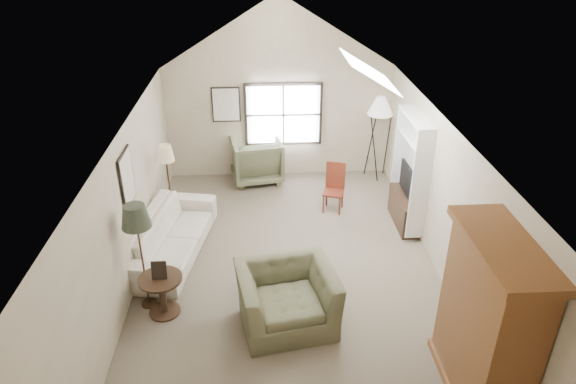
{
  "coord_description": "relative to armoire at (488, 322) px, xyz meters",
  "views": [
    {
      "loc": [
        -0.41,
        -6.84,
        5.24
      ],
      "look_at": [
        0.0,
        0.4,
        1.4
      ],
      "focal_mm": 32.0,
      "sensor_mm": 36.0,
      "label": 1
    }
  ],
  "objects": [
    {
      "name": "room_shell",
      "position": [
        -2.18,
        2.4,
        2.11
      ],
      "size": [
        5.01,
        8.01,
        4.0
      ],
      "color": "brown",
      "rests_on": "ground"
    },
    {
      "name": "window",
      "position": [
        -2.08,
        6.36,
        0.35
      ],
      "size": [
        1.72,
        0.08,
        1.42
      ],
      "primitive_type": "cube",
      "color": "black",
      "rests_on": "room_shell"
    },
    {
      "name": "skylight",
      "position": [
        -0.88,
        3.3,
        2.12
      ],
      "size": [
        0.8,
        1.2,
        0.52
      ],
      "primitive_type": null,
      "color": "white",
      "rests_on": "room_shell"
    },
    {
      "name": "wall_art",
      "position": [
        -4.06,
        4.34,
        0.63
      ],
      "size": [
        1.97,
        3.71,
        0.88
      ],
      "color": "black",
      "rests_on": "room_shell"
    },
    {
      "name": "armoire",
      "position": [
        0.0,
        0.0,
        0.0
      ],
      "size": [
        0.6,
        1.5,
        2.2
      ],
      "primitive_type": "cube",
      "color": "brown",
      "rests_on": "ground"
    },
    {
      "name": "tv_alcove",
      "position": [
        0.16,
        4.0,
        0.05
      ],
      "size": [
        0.32,
        1.3,
        2.1
      ],
      "primitive_type": "cube",
      "color": "white",
      "rests_on": "ground"
    },
    {
      "name": "media_console",
      "position": [
        0.14,
        4.0,
        -0.8
      ],
      "size": [
        0.34,
        1.18,
        0.6
      ],
      "primitive_type": "cube",
      "color": "#382316",
      "rests_on": "ground"
    },
    {
      "name": "tv_panel",
      "position": [
        0.14,
        4.0,
        -0.18
      ],
      "size": [
        0.05,
        0.9,
        0.55
      ],
      "primitive_type": "cube",
      "color": "black",
      "rests_on": "media_console"
    },
    {
      "name": "sofa",
      "position": [
        -4.21,
        3.26,
        -0.73
      ],
      "size": [
        1.43,
        2.69,
        0.75
      ],
      "primitive_type": "imported",
      "rotation": [
        0.0,
        0.0,
        1.39
      ],
      "color": "beige",
      "rests_on": "ground"
    },
    {
      "name": "armchair_near",
      "position": [
        -2.28,
        1.35,
        -0.66
      ],
      "size": [
        1.55,
        1.41,
        0.88
      ],
      "primitive_type": "imported",
      "rotation": [
        0.0,
        0.0,
        0.18
      ],
      "color": "#5E5E41",
      "rests_on": "ground"
    },
    {
      "name": "armchair_far",
      "position": [
        -2.71,
        6.1,
        -0.6
      ],
      "size": [
        1.24,
        1.26,
        1.0
      ],
      "primitive_type": "imported",
      "rotation": [
        0.0,
        0.0,
        3.31
      ],
      "color": "#636A4A",
      "rests_on": "ground"
    },
    {
      "name": "coffee_table",
      "position": [
        -2.1,
        2.27,
        -0.89
      ],
      "size": [
        0.88,
        0.53,
        0.43
      ],
      "primitive_type": "cube",
      "rotation": [
        0.0,
        0.0,
        0.08
      ],
      "color": "#3C2B18",
      "rests_on": "ground"
    },
    {
      "name": "bowl",
      "position": [
        -2.1,
        2.27,
        -0.65
      ],
      "size": [
        0.22,
        0.22,
        0.05
      ],
      "primitive_type": "imported",
      "rotation": [
        0.0,
        0.0,
        0.08
      ],
      "color": "#3B2C18",
      "rests_on": "coffee_table"
    },
    {
      "name": "side_table",
      "position": [
        -4.11,
        1.66,
        -0.78
      ],
      "size": [
        0.74,
        0.74,
        0.64
      ],
      "primitive_type": "cylinder",
      "rotation": [
        0.0,
        0.0,
        -0.18
      ],
      "color": "#321D14",
      "rests_on": "ground"
    },
    {
      "name": "side_chair",
      "position": [
        -1.16,
        4.6,
        -0.6
      ],
      "size": [
        0.49,
        0.49,
        1.0
      ],
      "primitive_type": "cube",
      "rotation": [
        0.0,
        0.0,
        -0.32
      ],
      "color": "maroon",
      "rests_on": "ground"
    },
    {
      "name": "tripod_lamp",
      "position": [
        0.02,
        6.1,
        -0.14
      ],
      "size": [
        0.69,
        0.69,
        1.92
      ],
      "primitive_type": null,
      "rotation": [
        0.0,
        0.0,
        0.28
      ],
      "color": "white",
      "rests_on": "ground"
    },
    {
      "name": "dark_lamp",
      "position": [
        -4.38,
        1.86,
        -0.21
      ],
      "size": [
        0.5,
        0.5,
        1.78
      ],
      "primitive_type": null,
      "rotation": [
        0.0,
        0.0,
        -0.18
      ],
      "color": "#242A1D",
      "rests_on": "ground"
    },
    {
      "name": "tan_lamp",
      "position": [
        -4.38,
        4.46,
        -0.3
      ],
      "size": [
        0.37,
        0.37,
        1.6
      ],
      "primitive_type": null,
      "rotation": [
        0.0,
        0.0,
        -0.18
      ],
      "color": "tan",
      "rests_on": "ground"
    }
  ]
}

